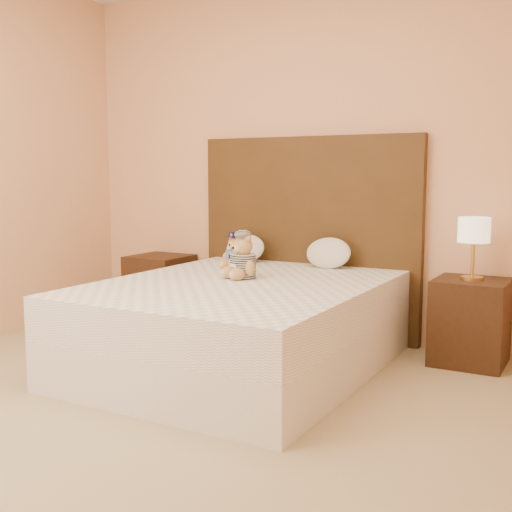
{
  "coord_description": "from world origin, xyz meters",
  "views": [
    {
      "loc": [
        2.02,
        -2.21,
        1.22
      ],
      "look_at": [
        -0.03,
        1.45,
        0.68
      ],
      "focal_mm": 45.0,
      "sensor_mm": 36.0,
      "label": 1
    }
  ],
  "objects_px": {
    "nightstand_left": "(160,288)",
    "teddy_prisoner": "(243,256)",
    "bed": "(241,325)",
    "teddy_police": "(236,250)",
    "pillow_right": "(328,252)",
    "pillow_left": "(245,247)",
    "nightstand_right": "(470,322)",
    "lamp": "(474,233)"
  },
  "relations": [
    {
      "from": "lamp",
      "to": "teddy_prisoner",
      "type": "xyz_separation_m",
      "value": [
        -1.31,
        -0.67,
        -0.15
      ]
    },
    {
      "from": "teddy_police",
      "to": "pillow_left",
      "type": "distance_m",
      "value": 0.35
    },
    {
      "from": "bed",
      "to": "teddy_police",
      "type": "xyz_separation_m",
      "value": [
        -0.34,
        0.5,
        0.4
      ]
    },
    {
      "from": "nightstand_left",
      "to": "pillow_right",
      "type": "xyz_separation_m",
      "value": [
        1.49,
        0.03,
        0.39
      ]
    },
    {
      "from": "lamp",
      "to": "teddy_prisoner",
      "type": "height_order",
      "value": "lamp"
    },
    {
      "from": "bed",
      "to": "nightstand_right",
      "type": "bearing_deg",
      "value": 32.62
    },
    {
      "from": "teddy_prisoner",
      "to": "pillow_left",
      "type": "xyz_separation_m",
      "value": [
        -0.39,
        0.7,
        -0.03
      ]
    },
    {
      "from": "nightstand_left",
      "to": "teddy_prisoner",
      "type": "distance_m",
      "value": 1.43
    },
    {
      "from": "nightstand_left",
      "to": "pillow_right",
      "type": "bearing_deg",
      "value": 1.15
    },
    {
      "from": "nightstand_right",
      "to": "pillow_right",
      "type": "bearing_deg",
      "value": 178.29
    },
    {
      "from": "pillow_right",
      "to": "pillow_left",
      "type": "bearing_deg",
      "value": 180.0
    },
    {
      "from": "bed",
      "to": "teddy_police",
      "type": "bearing_deg",
      "value": 123.81
    },
    {
      "from": "nightstand_left",
      "to": "pillow_right",
      "type": "height_order",
      "value": "pillow_right"
    },
    {
      "from": "pillow_left",
      "to": "bed",
      "type": "bearing_deg",
      "value": -61.72
    },
    {
      "from": "bed",
      "to": "nightstand_right",
      "type": "relative_size",
      "value": 3.64
    },
    {
      "from": "bed",
      "to": "lamp",
      "type": "distance_m",
      "value": 1.59
    },
    {
      "from": "nightstand_right",
      "to": "teddy_police",
      "type": "distance_m",
      "value": 1.66
    },
    {
      "from": "lamp",
      "to": "teddy_prisoner",
      "type": "bearing_deg",
      "value": -153.03
    },
    {
      "from": "nightstand_left",
      "to": "teddy_prisoner",
      "type": "height_order",
      "value": "teddy_prisoner"
    },
    {
      "from": "bed",
      "to": "nightstand_left",
      "type": "xyz_separation_m",
      "value": [
        -1.25,
        0.8,
        -0.0
      ]
    },
    {
      "from": "nightstand_left",
      "to": "teddy_prisoner",
      "type": "xyz_separation_m",
      "value": [
        1.19,
        -0.67,
        0.42
      ]
    },
    {
      "from": "nightstand_right",
      "to": "pillow_left",
      "type": "height_order",
      "value": "pillow_left"
    },
    {
      "from": "lamp",
      "to": "pillow_left",
      "type": "relative_size",
      "value": 1.23
    },
    {
      "from": "nightstand_left",
      "to": "bed",
      "type": "bearing_deg",
      "value": -32.62
    },
    {
      "from": "lamp",
      "to": "pillow_right",
      "type": "bearing_deg",
      "value": 178.29
    },
    {
      "from": "lamp",
      "to": "pillow_right",
      "type": "distance_m",
      "value": 1.02
    },
    {
      "from": "nightstand_right",
      "to": "lamp",
      "type": "height_order",
      "value": "lamp"
    },
    {
      "from": "nightstand_left",
      "to": "lamp",
      "type": "xyz_separation_m",
      "value": [
        2.5,
        0.0,
        0.57
      ]
    },
    {
      "from": "bed",
      "to": "lamp",
      "type": "xyz_separation_m",
      "value": [
        1.25,
        0.8,
        0.57
      ]
    },
    {
      "from": "pillow_right",
      "to": "nightstand_right",
      "type": "bearing_deg",
      "value": -1.71
    },
    {
      "from": "bed",
      "to": "nightstand_right",
      "type": "xyz_separation_m",
      "value": [
        1.25,
        0.8,
        -0.0
      ]
    },
    {
      "from": "pillow_left",
      "to": "pillow_right",
      "type": "height_order",
      "value": "pillow_right"
    },
    {
      "from": "teddy_police",
      "to": "bed",
      "type": "bearing_deg",
      "value": -48.02
    },
    {
      "from": "bed",
      "to": "teddy_prisoner",
      "type": "relative_size",
      "value": 6.88
    },
    {
      "from": "teddy_police",
      "to": "teddy_prisoner",
      "type": "xyz_separation_m",
      "value": [
        0.28,
        -0.37,
        0.02
      ]
    },
    {
      "from": "lamp",
      "to": "teddy_prisoner",
      "type": "relative_size",
      "value": 1.38
    },
    {
      "from": "teddy_police",
      "to": "pillow_right",
      "type": "distance_m",
      "value": 0.67
    },
    {
      "from": "teddy_police",
      "to": "nightstand_left",
      "type": "bearing_deg",
      "value": 170.08
    },
    {
      "from": "pillow_right",
      "to": "nightstand_left",
      "type": "bearing_deg",
      "value": -178.85
    },
    {
      "from": "teddy_police",
      "to": "pillow_right",
      "type": "relative_size",
      "value": 0.75
    },
    {
      "from": "pillow_right",
      "to": "lamp",
      "type": "bearing_deg",
      "value": -1.71
    },
    {
      "from": "nightstand_left",
      "to": "pillow_left",
      "type": "bearing_deg",
      "value": 2.14
    }
  ]
}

